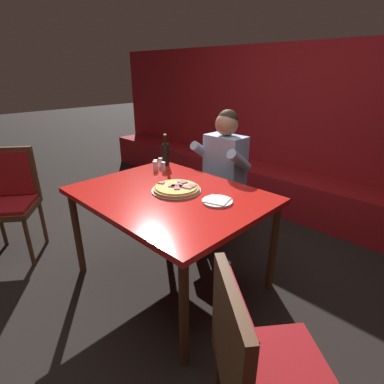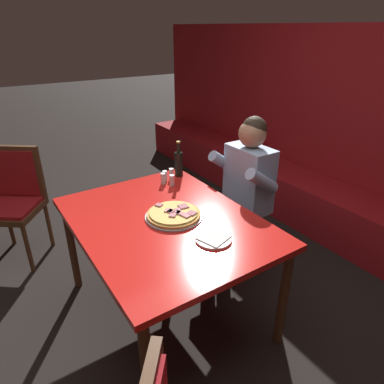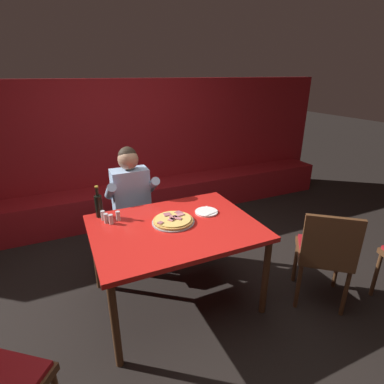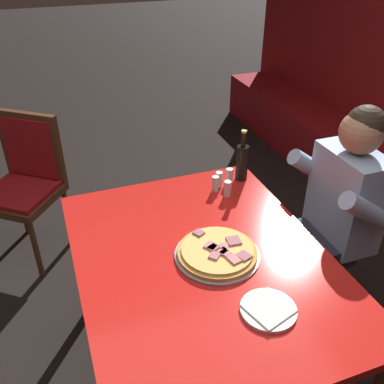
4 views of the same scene
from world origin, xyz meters
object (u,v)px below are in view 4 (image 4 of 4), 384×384
Objects in this scene: pizza at (217,252)px; dining_chair_near_right at (25,178)px; main_dining_table at (203,270)px; shaker_oregano at (229,177)px; beer_bottle at (242,161)px; shaker_parmesan at (227,189)px; shaker_black_pepper at (215,184)px; plate_white_paper at (268,309)px; diner_seated_blue_shirt at (330,213)px; shaker_red_pepper_flakes at (219,180)px.

pizza is 0.38× the size of dining_chair_near_right.
dining_chair_near_right reaches higher than main_dining_table.
dining_chair_near_right is at bearing -127.04° from shaker_oregano.
beer_bottle reaches higher than shaker_parmesan.
shaker_parmesan is (0.07, 0.04, 0.00)m from shaker_black_pepper.
pizza is at bearing -171.01° from plate_white_paper.
main_dining_table is 3.74× the size of pizza.
pizza is at bearing -21.64° from shaker_black_pepper.
plate_white_paper is 0.97m from beer_bottle.
plate_white_paper is 0.85m from shaker_black_pepper.
shaker_parmesan is (-0.42, 0.23, 0.02)m from pizza.
main_dining_table is at bearing -35.67° from shaker_parmesan.
diner_seated_blue_shirt reaches higher than pizza.
pizza is 4.27× the size of shaker_parmesan.
pizza is 0.74m from diner_seated_blue_shirt.
shaker_parmesan is at bearing -117.29° from diner_seated_blue_shirt.
diner_seated_blue_shirt is (0.36, 0.41, -0.10)m from shaker_oregano.
shaker_parmesan reaches higher than pizza.
diner_seated_blue_shirt reaches higher than shaker_oregano.
shaker_red_pepper_flakes is at bearing 50.66° from dining_chair_near_right.
main_dining_table is 16.00× the size of shaker_oregano.
shaker_oregano is (-0.89, 0.24, 0.03)m from plate_white_paper.
main_dining_table is 16.00× the size of shaker_red_pepper_flakes.
shaker_parmesan is 0.07× the size of diner_seated_blue_shirt.
shaker_parmesan is at bearing 150.94° from pizza.
plate_white_paper is at bearing -11.33° from shaker_red_pepper_flakes.
diner_seated_blue_shirt is (0.38, 0.33, -0.17)m from beer_bottle.
main_dining_table is at bearing -28.04° from shaker_black_pepper.
shaker_black_pepper reaches higher than main_dining_table.
beer_bottle is at bearing -138.81° from diner_seated_blue_shirt.
pizza is 0.35m from plate_white_paper.
shaker_parmesan is 0.55m from diner_seated_blue_shirt.
beer_bottle is 0.21m from shaker_black_pepper.
shaker_oregano reaches higher than plate_white_paper.
plate_white_paper is at bearing -51.32° from diner_seated_blue_shirt.
shaker_red_pepper_flakes and shaker_black_pepper have the same top height.
main_dining_table is 0.60m from shaker_red_pepper_flakes.
shaker_red_pepper_flakes is at bearing -177.60° from shaker_parmesan.
shaker_red_pepper_flakes is 0.09× the size of dining_chair_near_right.
dining_chair_near_right is (-1.18, -1.49, -0.14)m from diner_seated_blue_shirt.
diner_seated_blue_shirt is at bearing 102.16° from main_dining_table.
shaker_red_pepper_flakes is 0.05m from shaker_black_pepper.
beer_bottle is at bearing 109.99° from shaker_black_pepper.
plate_white_paper is at bearing 26.15° from dining_chair_near_right.
shaker_red_pepper_flakes is at bearing 168.67° from plate_white_paper.
shaker_red_pepper_flakes is (-0.87, 0.18, 0.03)m from plate_white_paper.
main_dining_table is 16.00× the size of shaker_black_pepper.
shaker_black_pepper and shaker_parmesan have the same top height.
shaker_black_pepper is at bearing -149.30° from shaker_parmesan.
dining_chair_near_right reaches higher than shaker_parmesan.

